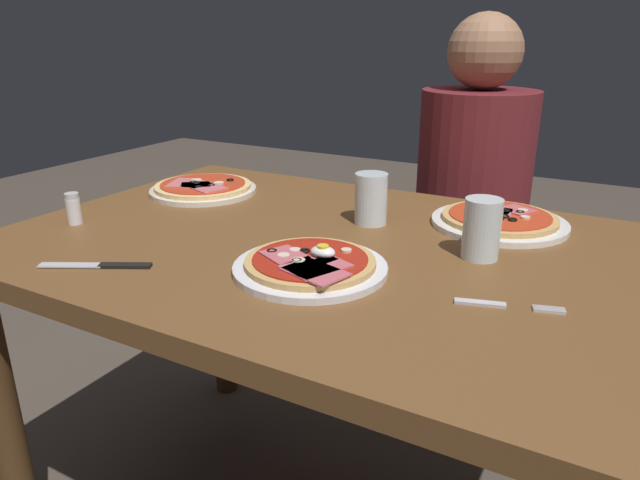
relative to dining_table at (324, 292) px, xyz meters
The scene contains 10 objects.
dining_table is the anchor object (origin of this frame).
pizza_foreground 0.20m from the dining_table, 69.82° to the right, with size 0.26×0.26×0.05m.
pizza_across_left 0.48m from the dining_table, 159.46° to the left, with size 0.27×0.27×0.03m.
pizza_across_right 0.40m from the dining_table, 43.12° to the left, with size 0.28×0.28×0.03m.
water_glass_near 0.22m from the dining_table, 76.49° to the left, with size 0.07×0.07×0.11m.
water_glass_far 0.33m from the dining_table, 11.28° to the left, with size 0.07×0.07×0.11m.
fork 0.40m from the dining_table, 18.83° to the right, with size 0.16×0.06×0.00m.
knife 0.42m from the dining_table, 131.82° to the right, with size 0.18×0.11×0.01m.
salt_shaker 0.56m from the dining_table, 162.42° to the right, with size 0.03×0.03×0.07m.
diner_person 0.70m from the dining_table, 80.83° to the left, with size 0.32×0.32×1.18m.
Camera 1 is at (0.50, -0.92, 1.13)m, focal length 32.22 mm.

